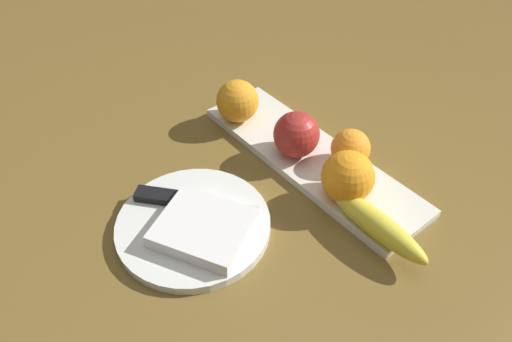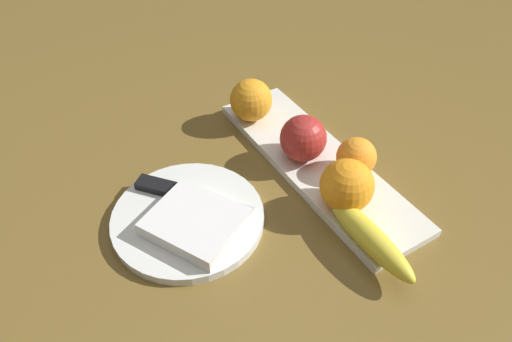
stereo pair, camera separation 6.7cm
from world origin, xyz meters
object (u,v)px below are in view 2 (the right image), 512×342
at_px(apple, 303,138).
at_px(orange_near_banana, 356,157).
at_px(dinner_plate, 188,218).
at_px(knife, 176,191).
at_px(fruit_tray, 316,163).
at_px(banana, 369,236).
at_px(orange_center, 347,186).
at_px(folded_napkin, 195,222).
at_px(orange_near_apple, 251,100).

relative_size(apple, orange_near_banana, 1.21).
distance_m(dinner_plate, knife, 0.05).
xyz_separation_m(fruit_tray, apple, (-0.02, -0.01, 0.04)).
bearing_deg(fruit_tray, banana, -14.63).
distance_m(orange_near_banana, orange_center, 0.07).
bearing_deg(folded_napkin, banana, 51.53).
xyz_separation_m(fruit_tray, dinner_plate, (0.00, -0.22, 0.00)).
relative_size(orange_near_banana, orange_center, 0.80).
bearing_deg(orange_near_apple, orange_near_banana, 17.30).
bearing_deg(knife, orange_center, 13.69).
relative_size(fruit_tray, orange_near_apple, 5.62).
bearing_deg(fruit_tray, apple, -142.35).
distance_m(fruit_tray, knife, 0.23).
bearing_deg(apple, folded_napkin, -77.54).
bearing_deg(knife, banana, -0.81).
xyz_separation_m(orange_near_banana, knife, (-0.10, -0.25, -0.02)).
height_order(apple, dinner_plate, apple).
relative_size(banana, folded_napkin, 1.38).
bearing_deg(orange_center, orange_near_banana, 128.61).
height_order(apple, orange_near_apple, same).
relative_size(banana, knife, 1.08).
xyz_separation_m(fruit_tray, banana, (0.17, -0.04, 0.02)).
height_order(fruit_tray, apple, apple).
xyz_separation_m(apple, banana, (0.19, -0.03, -0.02)).
bearing_deg(orange_near_banana, dinner_plate, -101.50).
xyz_separation_m(banana, knife, (-0.22, -0.18, -0.01)).
bearing_deg(folded_napkin, dinner_plate, 180.00).
distance_m(apple, orange_center, 0.12).
xyz_separation_m(fruit_tray, knife, (-0.05, -0.22, 0.01)).
height_order(banana, knife, banana).
xyz_separation_m(dinner_plate, folded_napkin, (0.03, 0.00, 0.02)).
bearing_deg(knife, fruit_tray, 38.05).
distance_m(orange_near_banana, folded_napkin, 0.26).
xyz_separation_m(banana, orange_near_apple, (-0.32, 0.01, 0.02)).
bearing_deg(folded_napkin, apple, 102.46).
bearing_deg(dinner_plate, knife, 176.44).
height_order(orange_near_banana, dinner_plate, orange_near_banana).
bearing_deg(banana, dinner_plate, 47.25).
bearing_deg(dinner_plate, orange_near_apple, 127.75).
xyz_separation_m(orange_near_banana, folded_napkin, (-0.03, -0.26, -0.02)).
height_order(orange_center, knife, orange_center).
height_order(fruit_tray, orange_center, orange_center).
relative_size(banana, orange_center, 2.16).
distance_m(fruit_tray, orange_near_apple, 0.16).
distance_m(orange_near_banana, knife, 0.27).
bearing_deg(fruit_tray, dinner_plate, -90.00).
relative_size(fruit_tray, orange_center, 5.39).
relative_size(apple, dinner_plate, 0.34).
bearing_deg(knife, folded_napkin, -42.40).
bearing_deg(banana, folded_napkin, 52.12).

